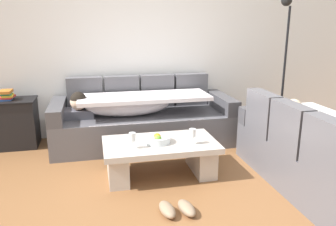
{
  "coord_description": "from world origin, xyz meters",
  "views": [
    {
      "loc": [
        -0.67,
        -2.71,
        1.61
      ],
      "look_at": [
        0.18,
        1.09,
        0.55
      ],
      "focal_mm": 35.79,
      "sensor_mm": 36.0,
      "label": 1
    }
  ],
  "objects": [
    {
      "name": "coffee_table",
      "position": [
        -0.02,
        0.57,
        0.24
      ],
      "size": [
        1.2,
        0.68,
        0.38
      ],
      "color": "beige",
      "rests_on": "ground_plane"
    },
    {
      "name": "couch_along_wall",
      "position": [
        -0.08,
        1.62,
        0.33
      ],
      "size": [
        2.4,
        0.92,
        0.88
      ],
      "color": "#57575D",
      "rests_on": "ground_plane"
    },
    {
      "name": "back_wall",
      "position": [
        0.0,
        2.15,
        1.35
      ],
      "size": [
        9.0,
        0.1,
        2.7
      ],
      "primitive_type": "cube",
      "color": "silver",
      "rests_on": "ground_plane"
    },
    {
      "name": "book_stack_on_cabinet",
      "position": [
        -1.78,
        1.85,
        0.71
      ],
      "size": [
        0.18,
        0.23,
        0.13
      ],
      "color": "#2D569E",
      "rests_on": "side_cabinet"
    },
    {
      "name": "side_cabinet",
      "position": [
        -1.8,
        1.85,
        0.32
      ],
      "size": [
        0.72,
        0.44,
        0.64
      ],
      "color": "black",
      "rests_on": "ground_plane"
    },
    {
      "name": "wine_glass_near_left",
      "position": [
        -0.33,
        0.45,
        0.5
      ],
      "size": [
        0.07,
        0.07,
        0.17
      ],
      "color": "silver",
      "rests_on": "coffee_table"
    },
    {
      "name": "wine_glass_near_right",
      "position": [
        0.29,
        0.44,
        0.5
      ],
      "size": [
        0.07,
        0.07,
        0.17
      ],
      "color": "silver",
      "rests_on": "coffee_table"
    },
    {
      "name": "pair_of_shoes",
      "position": [
        -0.03,
        -0.21,
        0.04
      ],
      "size": [
        0.33,
        0.3,
        0.09
      ],
      "color": "#8C7259",
      "rests_on": "ground_plane"
    },
    {
      "name": "fruit_bowl",
      "position": [
        -0.06,
        0.56,
        0.42
      ],
      "size": [
        0.28,
        0.28,
        0.1
      ],
      "color": "silver",
      "rests_on": "coffee_table"
    },
    {
      "name": "floor_lamp",
      "position": [
        1.9,
        1.47,
        1.12
      ],
      "size": [
        0.33,
        0.31,
        1.95
      ],
      "color": "black",
      "rests_on": "ground_plane"
    },
    {
      "name": "ground_plane",
      "position": [
        0.0,
        0.0,
        0.0
      ],
      "size": [
        14.0,
        14.0,
        0.0
      ],
      "primitive_type": "plane",
      "color": "brown"
    },
    {
      "name": "couch_near_window",
      "position": [
        1.47,
        -0.02,
        0.34
      ],
      "size": [
        0.92,
        1.97,
        0.88
      ],
      "rotation": [
        0.0,
        0.0,
        1.57
      ],
      "color": "#57575D",
      "rests_on": "ground_plane"
    }
  ]
}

